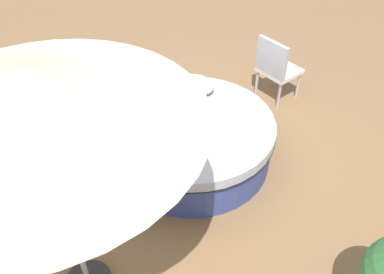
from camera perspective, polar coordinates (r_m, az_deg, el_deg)
ground_plane at (r=5.24m, az=-0.00°, el=-2.92°), size 16.00×16.00×0.00m
round_bed at (r=5.03m, az=-0.00°, el=-0.44°), size 1.99×1.99×0.59m
throw_pillow_0 at (r=5.33m, az=0.59°, el=7.30°), size 0.49×0.39×0.18m
throw_pillow_1 at (r=5.29m, az=-3.03°, el=6.95°), size 0.40×0.39×0.17m
throw_pillow_2 at (r=5.17m, az=-6.35°, el=5.56°), size 0.50×0.34×0.14m
throw_pillow_3 at (r=4.89m, az=-7.78°, el=3.58°), size 0.52×0.29×0.21m
patio_chair at (r=6.06m, az=11.54°, el=9.65°), size 0.63×0.61×0.98m
patio_umbrella at (r=2.69m, az=-21.42°, el=4.84°), size 2.24×2.24×2.38m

